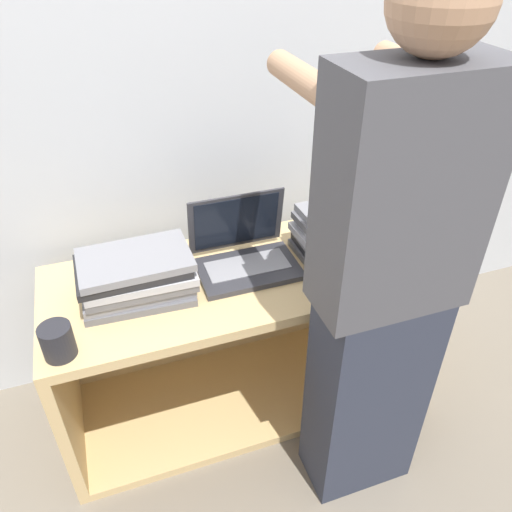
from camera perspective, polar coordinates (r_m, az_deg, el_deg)
The scene contains 8 objects.
ground_plane at distance 2.01m, azimuth 1.90°, elevation -20.79°, with size 12.00×12.00×0.00m, color #756B5B.
wall_back at distance 1.80m, azimuth -5.09°, elevation 20.02°, with size 8.00×0.05×2.40m.
cart at distance 1.98m, azimuth -1.41°, elevation -7.99°, with size 1.40×0.54×0.63m.
laptop_open at distance 1.73m, azimuth -1.35°, elevation 0.34°, with size 0.34×0.26×0.24m.
laptop_stack_left at distance 1.63m, azimuth -13.45°, elevation -2.22°, with size 0.36×0.24×0.15m.
laptop_stack_right at distance 1.81m, azimuth 10.42°, elevation 2.83°, with size 0.37×0.25×0.18m.
person at distance 1.40m, azimuth 14.46°, elevation -3.56°, with size 0.40×0.53×1.63m.
mug at distance 1.50m, azimuth -21.74°, elevation -9.05°, with size 0.09×0.09×0.10m.
Camera 1 is at (-0.43, -1.04, 1.67)m, focal length 35.00 mm.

